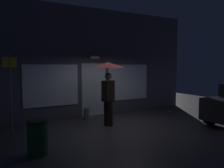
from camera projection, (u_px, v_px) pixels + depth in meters
ground_plane at (121, 127)px, 7.99m from camera, size 18.00×18.00×0.00m
building_facade at (92, 63)px, 9.84m from camera, size 9.56×0.48×4.48m
person_with_umbrella at (108, 75)px, 8.02m from camera, size 1.19×1.19×2.23m
street_sign_post at (10, 89)px, 7.10m from camera, size 0.40×0.07×2.46m
sidewalk_bollard at (87, 114)px, 9.10m from camera, size 0.23×0.23×0.46m
trash_bin at (38, 137)px, 5.50m from camera, size 0.50×0.50×0.84m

